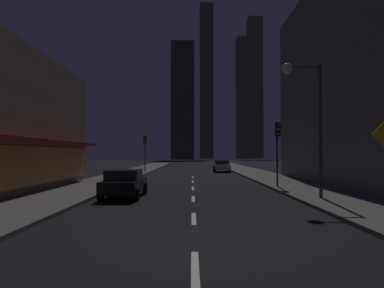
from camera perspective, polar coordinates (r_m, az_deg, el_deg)
ground_plane at (r=40.98m, az=-0.01°, el=-4.85°), size 78.00×136.00×0.10m
sidewalk_right at (r=41.58m, az=9.71°, el=-4.61°), size 4.00×76.00×0.15m
sidewalk_left at (r=41.56m, az=-9.74°, el=-4.61°), size 4.00×76.00×0.15m
lane_marking_center at (r=20.04m, az=0.08°, el=-8.13°), size 0.16×28.20×0.01m
skyscraper_distant_tall at (r=129.63m, az=-1.66°, el=7.20°), size 8.69×5.29×44.13m
skyscraper_distant_mid at (r=157.09m, az=2.30°, el=10.37°), size 5.93×5.76×69.57m
skyscraper_distant_short at (r=147.37m, az=8.57°, el=7.49°), size 6.47×6.01×50.93m
skyscraper_distant_slender at (r=163.80m, az=10.27°, el=9.09°), size 6.43×7.82×65.02m
car_parked_near at (r=18.38m, az=-11.27°, el=-6.40°), size 1.98×4.24×1.45m
car_parked_far at (r=42.54m, az=4.85°, el=-3.66°), size 1.98×4.24×1.45m
fire_hydrant_far_left at (r=29.15m, az=-11.70°, el=-5.16°), size 0.42×0.30×0.65m
traffic_light_near_right at (r=22.95m, az=13.93°, el=0.71°), size 0.32×0.48×4.20m
traffic_light_far_left at (r=39.98m, az=-7.92°, el=-0.27°), size 0.32×0.48×4.20m
street_lamp_right at (r=17.76m, az=17.90°, el=7.48°), size 1.96×0.56×6.58m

